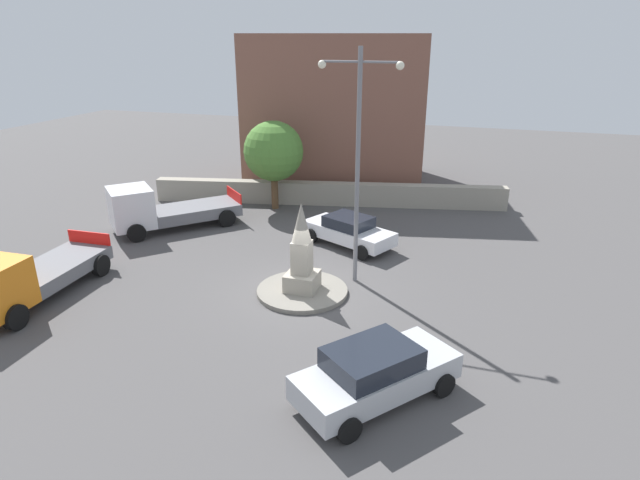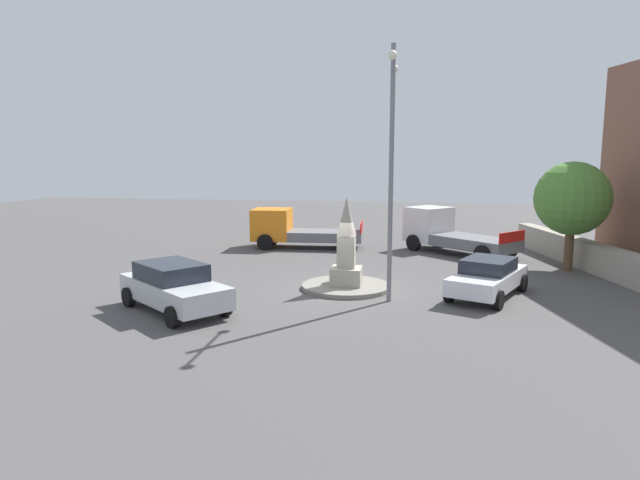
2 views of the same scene
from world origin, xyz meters
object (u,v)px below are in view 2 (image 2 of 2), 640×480
object	(u,v)px
monument	(346,249)
car_white_passing	(488,277)
streetlamp	(392,152)
truck_orange_parked_right	(293,229)
car_silver_approaching	(174,286)
truck_white_far_side	(448,232)
tree_near_wall	(572,199)

from	to	relation	value
monument	car_white_passing	bearing A→B (deg)	85.35
streetlamp	truck_orange_parked_right	size ratio (longest dim) A/B	1.43
car_silver_approaching	truck_orange_parked_right	distance (m)	12.73
monument	car_silver_approaching	world-z (taller)	monument
car_white_passing	truck_white_far_side	distance (m)	9.10
car_silver_approaching	tree_near_wall	size ratio (longest dim) A/B	0.96
streetlamp	truck_white_far_side	world-z (taller)	streetlamp
truck_white_far_side	tree_near_wall	distance (m)	6.54
streetlamp	car_white_passing	bearing A→B (deg)	108.67
monument	car_silver_approaching	xyz separation A→B (m)	(3.77, -5.12, -0.71)
streetlamp	tree_near_wall	size ratio (longest dim) A/B	1.81
truck_orange_parked_right	tree_near_wall	bearing A→B (deg)	72.14
car_silver_approaching	truck_orange_parked_right	size ratio (longest dim) A/B	0.76
car_silver_approaching	tree_near_wall	bearing A→B (deg)	120.85
truck_white_far_side	truck_orange_parked_right	bearing A→B (deg)	-91.67
monument	streetlamp	xyz separation A→B (m)	(1.56, 1.62, 3.52)
streetlamp	truck_orange_parked_right	distance (m)	12.45
car_silver_approaching	truck_white_far_side	size ratio (longest dim) A/B	0.78
streetlamp	tree_near_wall	distance (m)	9.98
monument	car_white_passing	distance (m)	5.11
car_white_passing	tree_near_wall	distance (m)	6.99
car_silver_approaching	tree_near_wall	xyz separation A→B (m)	(-8.50, 14.24, 2.30)
streetlamp	truck_white_far_side	bearing A→B (deg)	165.25
truck_white_far_side	streetlamp	bearing A→B (deg)	-14.75
truck_white_far_side	tree_near_wall	bearing A→B (deg)	50.74
streetlamp	truck_white_far_side	distance (m)	11.30
streetlamp	truck_white_far_side	xyz separation A→B (m)	(-10.22, 2.69, -4.00)
monument	tree_near_wall	bearing A→B (deg)	117.43
truck_orange_parked_right	monument	bearing A→B (deg)	23.13
monument	truck_orange_parked_right	xyz separation A→B (m)	(-8.90, -3.80, -0.52)
streetlamp	tree_near_wall	xyz separation A→B (m)	(-6.29, 7.50, -1.93)
car_white_passing	streetlamp	bearing A→B (deg)	-71.33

